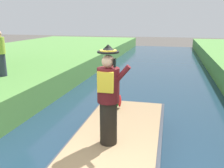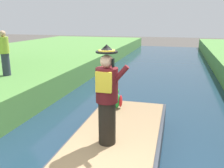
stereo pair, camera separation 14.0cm
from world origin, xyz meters
name	(u,v)px [view 2 (the right image)]	position (x,y,z in m)	size (l,w,h in m)	color
boat	(118,144)	(0.00, 1.40, 0.40)	(1.86, 4.23, 0.61)	#333842
person_pirate	(107,96)	(-0.07, 0.87, 1.64)	(0.61, 0.42, 1.85)	black
parrot_plush	(115,99)	(-0.40, 2.72, 0.95)	(0.36, 0.35, 0.57)	green
person_bystander	(5,53)	(-4.87, 4.18, 1.81)	(0.34, 0.34, 1.60)	#33384C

